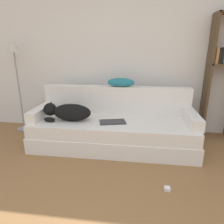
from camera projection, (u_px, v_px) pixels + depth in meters
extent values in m
cube|color=silver|center=(119.00, 50.00, 3.26)|extent=(7.86, 0.06, 2.70)
cube|color=silver|center=(113.00, 139.00, 2.94)|extent=(2.30, 0.85, 0.22)
cube|color=silver|center=(113.00, 126.00, 2.87)|extent=(2.26, 0.81, 0.18)
cube|color=silver|center=(116.00, 100.00, 3.12)|extent=(2.26, 0.15, 0.42)
cube|color=silver|center=(41.00, 112.00, 2.96)|extent=(0.15, 0.66, 0.15)
cube|color=silver|center=(192.00, 119.00, 2.69)|extent=(0.15, 0.66, 0.15)
ellipsoid|color=black|center=(72.00, 112.00, 2.80)|extent=(0.54, 0.24, 0.24)
sphere|color=black|center=(50.00, 109.00, 2.83)|extent=(0.18, 0.18, 0.18)
cone|color=black|center=(48.00, 106.00, 2.76)|extent=(0.06, 0.06, 0.08)
cone|color=black|center=(51.00, 104.00, 2.86)|extent=(0.06, 0.06, 0.08)
ellipsoid|color=black|center=(49.00, 120.00, 2.76)|extent=(0.16, 0.06, 0.07)
cube|color=#2D2D30|center=(113.00, 122.00, 2.75)|extent=(0.39, 0.27, 0.02)
ellipsoid|color=teal|center=(121.00, 82.00, 3.01)|extent=(0.41, 0.19, 0.13)
cube|color=#4C3823|center=(208.00, 79.00, 3.04)|extent=(0.04, 0.26, 1.87)
cube|color=olive|center=(215.00, 55.00, 2.91)|extent=(0.04, 0.20, 0.23)
cube|color=black|center=(218.00, 56.00, 2.91)|extent=(0.03, 0.20, 0.21)
cube|color=black|center=(220.00, 55.00, 2.90)|extent=(0.03, 0.20, 0.22)
cylinder|color=gray|center=(25.00, 129.00, 3.57)|extent=(0.24, 0.24, 0.02)
cylinder|color=gray|center=(20.00, 92.00, 3.37)|extent=(0.02, 0.02, 1.30)
cone|color=beige|center=(13.00, 45.00, 3.15)|extent=(0.24, 0.24, 0.20)
cube|color=white|center=(167.00, 189.00, 2.02)|extent=(0.06, 0.06, 0.03)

